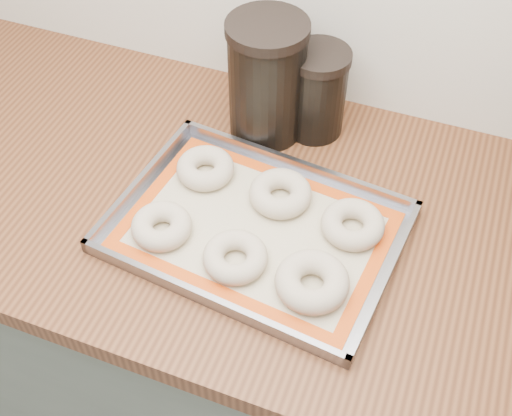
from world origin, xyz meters
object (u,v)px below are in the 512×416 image
at_px(bagel_front_mid, 235,257).
at_px(bagel_back_left, 205,168).
at_px(baking_tray, 256,229).
at_px(bagel_front_left, 162,226).
at_px(bagel_back_mid, 280,193).
at_px(bagel_front_right, 312,282).
at_px(bagel_back_right, 353,224).
at_px(canister_mid, 317,92).
at_px(canister_left, 267,80).

bearing_deg(bagel_front_mid, bagel_back_left, 127.11).
height_order(baking_tray, bagel_front_left, bagel_front_left).
height_order(bagel_front_left, bagel_back_mid, bagel_back_mid).
bearing_deg(baking_tray, bagel_front_left, -156.83).
xyz_separation_m(bagel_front_right, bagel_back_mid, (-0.11, 0.15, -0.00)).
relative_size(baking_tray, bagel_front_mid, 4.78).
height_order(bagel_front_right, bagel_back_left, bagel_front_right).
xyz_separation_m(bagel_front_right, bagel_back_right, (0.03, 0.13, -0.00)).
height_order(bagel_front_left, bagel_front_mid, bagel_front_left).
bearing_deg(bagel_front_mid, canister_mid, 87.05).
xyz_separation_m(bagel_front_right, bagel_back_left, (-0.25, 0.17, -0.00)).
bearing_deg(bagel_front_mid, bagel_front_right, -1.61).
bearing_deg(bagel_back_left, bagel_back_mid, -4.23).
height_order(baking_tray, bagel_back_right, bagel_back_right).
bearing_deg(canister_mid, bagel_front_right, -73.19).
relative_size(bagel_front_left, bagel_front_mid, 0.96).
relative_size(bagel_front_right, bagel_back_right, 1.09).
distance_m(bagel_front_right, canister_mid, 0.38).
height_order(bagel_front_left, bagel_back_right, same).
distance_m(baking_tray, canister_left, 0.28).
bearing_deg(canister_left, bagel_back_right, -40.91).
bearing_deg(canister_left, bagel_front_mid, -78.25).
bearing_deg(bagel_back_left, bagel_front_left, -95.05).
distance_m(bagel_back_mid, canister_left, 0.21).
xyz_separation_m(bagel_back_mid, bagel_back_right, (0.13, -0.02, -0.00)).
bearing_deg(canister_mid, bagel_back_left, -126.05).
height_order(bagel_front_right, canister_left, canister_left).
bearing_deg(bagel_back_left, bagel_front_right, -33.58).
bearing_deg(bagel_back_mid, bagel_back_left, 175.77).
xyz_separation_m(baking_tray, bagel_front_right, (0.12, -0.08, 0.02)).
bearing_deg(canister_mid, bagel_front_mid, -92.95).
bearing_deg(bagel_back_mid, bagel_front_left, -139.01).
distance_m(bagel_front_left, bagel_back_right, 0.31).
height_order(bagel_front_left, canister_mid, canister_mid).
height_order(bagel_front_mid, canister_left, canister_left).
relative_size(canister_left, canister_mid, 1.34).
height_order(bagel_back_left, bagel_back_right, same).
bearing_deg(bagel_front_right, bagel_back_right, 78.28).
xyz_separation_m(bagel_back_left, canister_mid, (0.14, 0.19, 0.06)).
bearing_deg(baking_tray, bagel_front_right, -33.17).
distance_m(baking_tray, bagel_back_right, 0.16).
height_order(baking_tray, canister_left, canister_left).
xyz_separation_m(baking_tray, bagel_back_left, (-0.13, 0.09, 0.02)).
height_order(bagel_back_mid, bagel_back_right, bagel_back_mid).
height_order(bagel_front_right, bagel_back_mid, bagel_front_right).
height_order(bagel_front_mid, canister_mid, canister_mid).
distance_m(bagel_back_right, canister_mid, 0.27).
bearing_deg(bagel_back_right, canister_mid, 121.03).
distance_m(bagel_front_right, bagel_back_right, 0.14).
bearing_deg(canister_left, canister_mid, 22.05).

